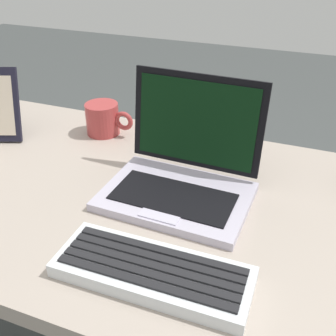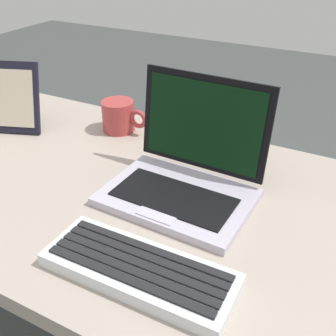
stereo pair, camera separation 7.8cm
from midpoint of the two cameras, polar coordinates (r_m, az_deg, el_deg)
desk at (r=0.91m, az=-4.49°, el=-8.19°), size 1.61×0.69×0.71m
laptop_front at (r=0.85m, az=-0.58°, el=-0.78°), size 0.31×0.25×0.23m
external_keyboard at (r=0.68m, az=-5.59°, el=-14.46°), size 0.33×0.12×0.03m
coffee_mug at (r=1.13m, az=-11.08°, el=6.78°), size 0.14×0.09×0.09m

